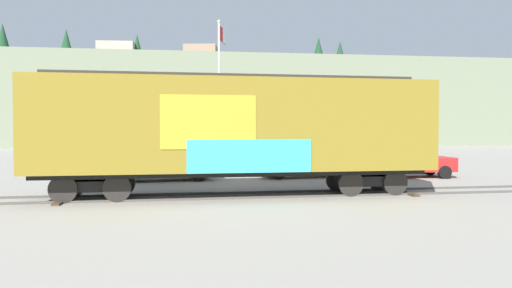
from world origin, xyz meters
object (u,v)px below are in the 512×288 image
flagpole (220,75)px  parked_car_tan (302,160)px  parked_car_red (408,161)px  parked_car_black (161,163)px  freight_car (236,127)px

flagpole → parked_car_tan: flagpole is taller
flagpole → parked_car_red: (9.22, -3.89, -4.62)m
flagpole → parked_car_red: bearing=-22.9°
parked_car_black → parked_car_tan: (6.92, 0.58, 0.03)m
parked_car_red → freight_car: bearing=-148.6°
parked_car_black → parked_car_tan: parked_car_tan is taller
parked_car_red → flagpole: bearing=157.1°
flagpole → parked_car_tan: (3.89, -3.18, -4.61)m
freight_car → parked_car_red: bearing=31.4°
parked_car_tan → parked_car_red: 5.37m
freight_car → parked_car_tan: size_ratio=3.02×
parked_car_tan → parked_car_red: parked_car_red is taller
freight_car → parked_car_tan: freight_car is taller
flagpole → parked_car_tan: size_ratio=1.81×
freight_car → parked_car_black: (-2.98, 5.79, -1.66)m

